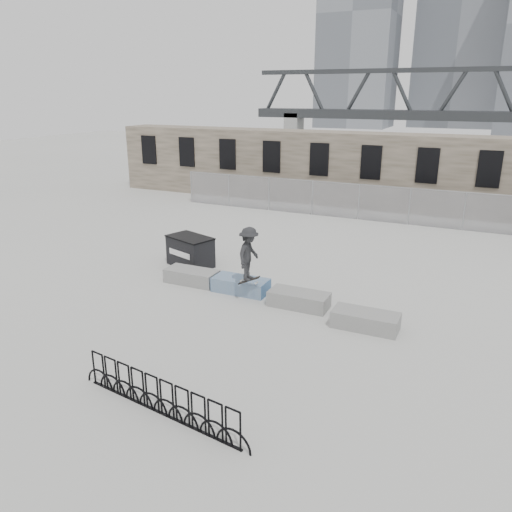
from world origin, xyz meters
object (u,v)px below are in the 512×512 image
(planter_center_right, at_px, (299,299))
(planter_offset, at_px, (365,319))
(planter_far_left, at_px, (192,276))
(skateboarder, at_px, (249,254))
(planter_center_left, at_px, (241,285))
(dumpster, at_px, (190,251))
(bike_rack, at_px, (159,397))

(planter_center_right, relative_size, planter_offset, 1.00)
(planter_far_left, relative_size, skateboarder, 0.98)
(planter_center_left, relative_size, skateboarder, 0.98)
(planter_far_left, relative_size, dumpster, 0.92)
(planter_offset, bearing_deg, planter_center_left, 168.19)
(planter_center_left, xyz_separation_m, planter_offset, (4.74, -0.99, 0.00))
(planter_far_left, height_order, bike_rack, bike_rack)
(planter_offset, relative_size, bike_rack, 0.41)
(planter_far_left, distance_m, planter_center_right, 4.44)
(planter_center_right, xyz_separation_m, bike_rack, (-0.78, -6.84, 0.16))
(planter_center_left, height_order, planter_offset, same)
(dumpster, bearing_deg, planter_center_left, -9.30)
(dumpster, bearing_deg, planter_center_right, -1.33)
(planter_center_left, distance_m, dumpster, 3.62)
(planter_far_left, xyz_separation_m, planter_center_left, (2.09, -0.04, 0.00))
(planter_offset, distance_m, dumpster, 8.36)
(planter_center_left, xyz_separation_m, skateboarder, (0.61, -0.59, 1.42))
(planter_far_left, distance_m, planter_offset, 6.90)
(planter_far_left, distance_m, skateboarder, 3.11)
(skateboarder, bearing_deg, planter_center_right, -82.44)
(planter_far_left, xyz_separation_m, planter_center_right, (4.43, -0.37, 0.00))
(planter_offset, bearing_deg, dumpster, 161.18)
(dumpster, bearing_deg, bike_rack, -42.97)
(planter_center_left, bearing_deg, skateboarder, -43.93)
(bike_rack, distance_m, skateboarder, 6.77)
(planter_center_left, relative_size, planter_offset, 1.00)
(bike_rack, bearing_deg, planter_offset, 62.84)
(planter_center_left, bearing_deg, planter_offset, -11.81)
(planter_offset, distance_m, bike_rack, 6.95)
(planter_offset, bearing_deg, planter_center_right, 164.67)
(planter_offset, xyz_separation_m, skateboarder, (-4.13, 0.40, 1.42))
(planter_offset, height_order, skateboarder, skateboarder)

